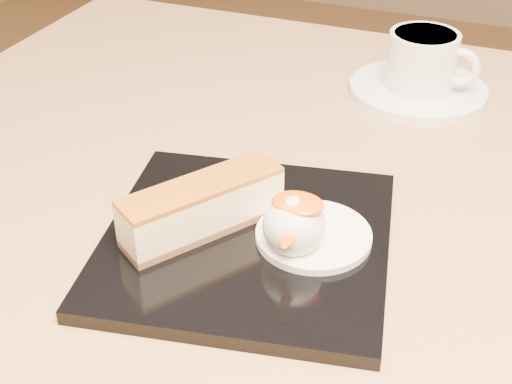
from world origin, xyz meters
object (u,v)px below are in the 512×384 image
at_px(table, 251,310).
at_px(dessert_plate, 247,241).
at_px(coffee_cup, 424,59).
at_px(cheesecake, 202,207).
at_px(saucer, 418,90).
at_px(ice_cream_scoop, 294,225).

distance_m(table, dessert_plate, 0.19).
relative_size(table, dessert_plate, 3.64).
bearing_deg(dessert_plate, coffee_cup, 77.02).
distance_m(cheesecake, saucer, 0.35).
height_order(cheesecake, ice_cream_scoop, ice_cream_scoop).
height_order(saucer, coffee_cup, coffee_cup).
bearing_deg(saucer, dessert_plate, -102.66).
distance_m(ice_cream_scoop, saucer, 0.33).
bearing_deg(dessert_plate, ice_cream_scoop, -7.13).
height_order(table, ice_cream_scoop, ice_cream_scoop).
relative_size(dessert_plate, ice_cream_scoop, 4.66).
xyz_separation_m(table, ice_cream_scoop, (0.07, -0.09, 0.19)).
relative_size(saucer, coffee_cup, 1.50).
distance_m(cheesecake, coffee_cup, 0.35).
xyz_separation_m(table, saucer, (0.10, 0.24, 0.16)).
height_order(ice_cream_scoop, coffee_cup, coffee_cup).
distance_m(dessert_plate, coffee_cup, 0.33).
distance_m(cheesecake, ice_cream_scoop, 0.08).
relative_size(cheesecake, ice_cream_scoop, 2.73).
bearing_deg(ice_cream_scoop, saucer, 84.35).
bearing_deg(ice_cream_scoop, table, 128.28).
height_order(table, dessert_plate, dessert_plate).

